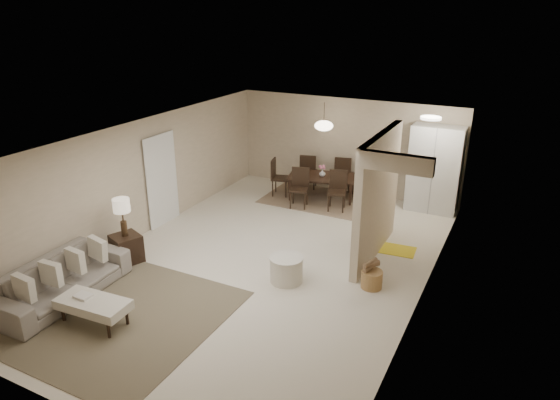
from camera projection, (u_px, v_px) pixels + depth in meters
The scene contains 22 objects.
floor at pixel (265, 261), 9.80m from camera, with size 9.00×9.00×0.00m, color beige.
ceiling at pixel (264, 137), 8.89m from camera, with size 9.00×9.00×0.00m, color white.
back_wall at pixel (347, 146), 13.08m from camera, with size 6.00×6.00×0.00m, color tan.
left_wall at pixel (141, 179), 10.61m from camera, with size 9.00×9.00×0.00m, color tan.
right_wall at pixel (427, 233), 8.08m from camera, with size 9.00×9.00×0.00m, color tan.
partition at pixel (377, 196), 9.62m from camera, with size 0.15×2.50×2.50m, color tan.
doorway at pixel (161, 181), 11.18m from camera, with size 0.04×0.90×2.04m, color black.
pantry_cabinet at pixel (435, 169), 11.87m from camera, with size 1.20×0.55×2.10m, color silver.
flush_light at pixel (431, 118), 10.59m from camera, with size 0.44×0.44×0.05m, color white.
living_rug at pixel (119, 316), 8.05m from camera, with size 3.20×3.20×0.01m, color brown.
sofa at pixel (62, 280), 8.45m from camera, with size 0.93×2.38×0.70m, color gray.
ottoman_bench at pixel (93, 305), 7.77m from camera, with size 1.19×0.61×0.42m.
side_table at pixel (127, 249), 9.69m from camera, with size 0.51×0.51×0.56m, color black.
table_lamp at pixel (122, 209), 9.39m from camera, with size 0.32×0.32×0.76m.
round_pouf at pixel (286, 269), 9.01m from camera, with size 0.62×0.62×0.48m, color beige.
wicker_basket at pixel (372, 279), 8.83m from camera, with size 0.38×0.38×0.32m, color olive.
dining_rug at pixel (321, 198), 13.01m from camera, with size 2.80×2.10×0.01m, color #826B51.
dining_table at pixel (322, 187), 12.90m from camera, with size 1.71×0.96×0.60m, color black.
dining_chairs at pixel (322, 180), 12.84m from camera, with size 2.65×2.17×0.98m.
vase at pixel (322, 173), 12.76m from camera, with size 0.17×0.17×0.17m, color white.
yellow_mat at pixel (393, 249), 10.26m from camera, with size 0.88×0.54×0.01m, color yellow.
pendant_light at pixel (324, 126), 12.32m from camera, with size 0.46×0.46×0.71m.
Camera 1 is at (4.20, -7.62, 4.67)m, focal length 32.00 mm.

